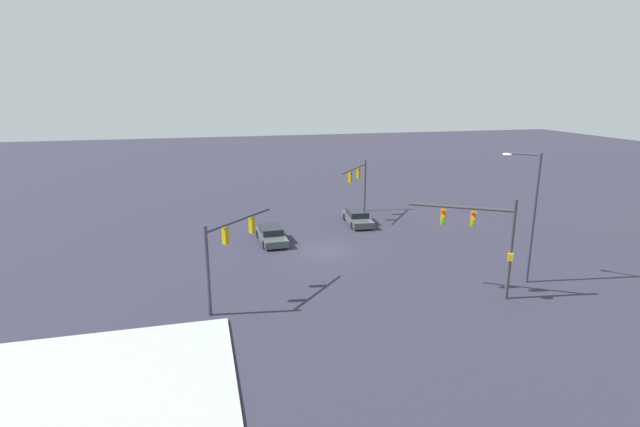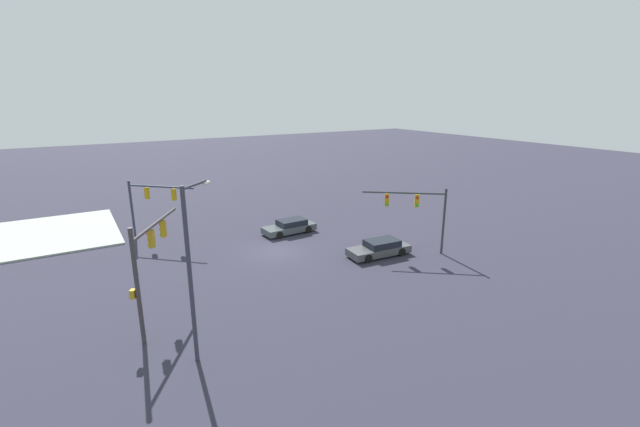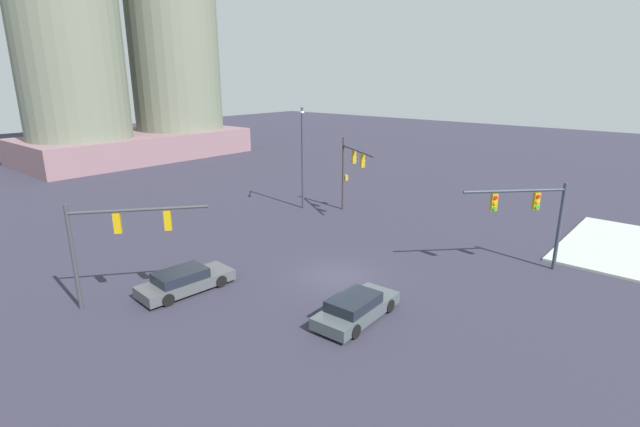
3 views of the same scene
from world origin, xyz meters
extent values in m
plane|color=#2C2B3A|center=(0.00, 0.00, 0.00)|extent=(180.27, 180.27, 0.00)
cube|color=#A7B1A8|center=(15.58, -14.09, 0.07)|extent=(11.34, 12.20, 0.15)
cylinder|color=#35393C|center=(-10.87, 7.03, 2.59)|extent=(0.18, 0.18, 5.18)
cylinder|color=#35393C|center=(-8.42, 5.11, 4.76)|extent=(5.00, 3.96, 0.14)
cube|color=#B88F0C|center=(-9.22, 5.74, 4.16)|extent=(0.41, 0.40, 0.95)
cylinder|color=red|center=(-9.12, 5.86, 4.46)|extent=(0.19, 0.17, 0.20)
cylinder|color=orange|center=(-9.12, 5.86, 4.16)|extent=(0.19, 0.17, 0.20)
cylinder|color=green|center=(-9.12, 5.86, 3.86)|extent=(0.19, 0.17, 0.20)
cube|color=#B88F0C|center=(-7.45, 4.35, 4.16)|extent=(0.41, 0.40, 0.95)
cylinder|color=red|center=(-7.35, 4.47, 4.46)|extent=(0.19, 0.17, 0.20)
cylinder|color=orange|center=(-7.35, 4.47, 4.16)|extent=(0.19, 0.17, 0.20)
cylinder|color=green|center=(-7.35, 4.47, 3.86)|extent=(0.19, 0.17, 0.20)
cylinder|color=#303748|center=(8.99, -8.86, 2.55)|extent=(0.21, 0.21, 5.10)
cylinder|color=#303748|center=(6.87, -6.87, 4.73)|extent=(4.34, 4.10, 0.16)
cube|color=#B9900E|center=(7.83, -7.77, 4.12)|extent=(0.41, 0.41, 0.95)
cylinder|color=red|center=(7.72, -7.88, 4.42)|extent=(0.19, 0.18, 0.20)
cylinder|color=orange|center=(7.72, -7.88, 4.12)|extent=(0.19, 0.18, 0.20)
cylinder|color=green|center=(7.72, -7.88, 3.82)|extent=(0.19, 0.18, 0.20)
cube|color=#B9900E|center=(6.06, -6.10, 4.12)|extent=(0.41, 0.41, 0.95)
cylinder|color=red|center=(5.95, -6.21, 4.42)|extent=(0.19, 0.18, 0.20)
cylinder|color=orange|center=(5.95, -6.21, 4.12)|extent=(0.19, 0.18, 0.20)
cylinder|color=green|center=(5.95, -6.21, 3.82)|extent=(0.19, 0.18, 0.20)
cylinder|color=#3A363A|center=(11.10, 8.17, 3.01)|extent=(0.22, 0.22, 6.03)
cylinder|color=#3A363A|center=(9.55, 5.65, 5.34)|extent=(3.24, 5.13, 0.17)
cube|color=#B38D17|center=(9.95, 6.30, 4.73)|extent=(0.39, 0.41, 0.95)
cylinder|color=red|center=(10.08, 6.22, 5.03)|extent=(0.16, 0.20, 0.20)
cylinder|color=orange|center=(10.08, 6.22, 4.73)|extent=(0.16, 0.20, 0.20)
cylinder|color=green|center=(10.08, 6.22, 4.43)|extent=(0.16, 0.20, 0.20)
cube|color=#B38D17|center=(9.06, 4.86, 4.73)|extent=(0.39, 0.41, 0.95)
cylinder|color=red|center=(9.20, 4.77, 5.03)|extent=(0.16, 0.20, 0.20)
cylinder|color=orange|center=(9.20, 4.77, 4.73)|extent=(0.16, 0.20, 0.20)
cylinder|color=green|center=(9.20, 4.77, 4.43)|extent=(0.16, 0.20, 0.20)
cube|color=#B38D17|center=(11.31, 8.04, 2.68)|extent=(0.36, 0.38, 0.44)
cylinder|color=#353646|center=(9.22, 10.97, 4.16)|extent=(0.20, 0.20, 8.31)
cylinder|color=#353646|center=(8.53, 10.32, 8.16)|extent=(1.46, 1.38, 0.12)
ellipsoid|color=silver|center=(7.84, 9.67, 8.06)|extent=(0.64, 0.63, 0.20)
cube|color=#434C50|center=(-3.05, -3.62, 0.44)|extent=(4.77, 2.05, 0.55)
cube|color=black|center=(-3.33, -3.63, 0.96)|extent=(2.51, 1.74, 0.50)
cylinder|color=black|center=(-1.64, -2.69, 0.32)|extent=(0.65, 0.25, 0.64)
cylinder|color=black|center=(-1.56, -4.42, 0.32)|extent=(0.65, 0.25, 0.64)
cylinder|color=black|center=(-4.54, -2.82, 0.32)|extent=(0.65, 0.25, 0.64)
cylinder|color=black|center=(-4.47, -4.55, 0.32)|extent=(0.65, 0.25, 0.64)
cube|color=#47494D|center=(-6.44, 4.83, 0.44)|extent=(5.01, 2.22, 0.55)
cube|color=black|center=(-6.73, 4.85, 0.96)|extent=(2.66, 1.82, 0.50)
cylinder|color=black|center=(-4.86, 5.57, 0.32)|extent=(0.65, 0.27, 0.64)
cylinder|color=black|center=(-5.00, 3.85, 0.32)|extent=(0.65, 0.27, 0.64)
cylinder|color=black|center=(-7.88, 5.81, 0.32)|extent=(0.65, 0.27, 0.64)
cylinder|color=black|center=(-8.02, 4.08, 0.32)|extent=(0.65, 0.27, 0.64)
camera|label=1|loc=(34.11, -9.02, 12.15)|focal=27.28mm
camera|label=2|loc=(13.23, 28.74, 11.99)|focal=23.90mm
camera|label=3|loc=(-18.89, -14.92, 10.76)|focal=26.35mm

